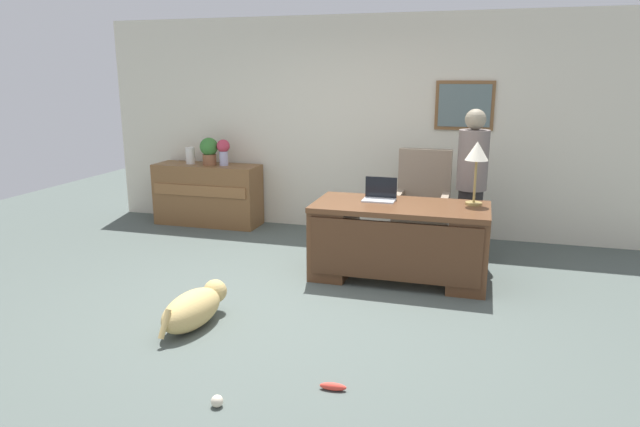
{
  "coord_description": "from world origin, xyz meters",
  "views": [
    {
      "loc": [
        1.48,
        -4.46,
        1.97
      ],
      "look_at": [
        0.11,
        0.3,
        0.75
      ],
      "focal_mm": 31.54,
      "sensor_mm": 36.0,
      "label": 1
    }
  ],
  "objects_px": {
    "vase_with_flowers": "(223,150)",
    "dog_toy_ball": "(217,401)",
    "potted_plant": "(209,150)",
    "armchair": "(422,207)",
    "credenza": "(208,194)",
    "desk": "(399,239)",
    "person_standing": "(471,184)",
    "vase_empty": "(190,156)",
    "laptop": "(380,195)",
    "dog_toy_bone": "(333,387)",
    "desk_lamp": "(477,155)",
    "dog_lying": "(194,308)"
  },
  "relations": [
    {
      "from": "vase_empty",
      "to": "armchair",
      "type": "bearing_deg",
      "value": -6.84
    },
    {
      "from": "armchair",
      "to": "dog_toy_ball",
      "type": "bearing_deg",
      "value": -103.17
    },
    {
      "from": "person_standing",
      "to": "dog_toy_ball",
      "type": "bearing_deg",
      "value": -112.2
    },
    {
      "from": "vase_empty",
      "to": "laptop",
      "type": "bearing_deg",
      "value": -24.0
    },
    {
      "from": "desk",
      "to": "potted_plant",
      "type": "distance_m",
      "value": 3.15
    },
    {
      "from": "armchair",
      "to": "vase_empty",
      "type": "relative_size",
      "value": 5.16
    },
    {
      "from": "vase_with_flowers",
      "to": "potted_plant",
      "type": "distance_m",
      "value": 0.21
    },
    {
      "from": "vase_empty",
      "to": "dog_toy_bone",
      "type": "height_order",
      "value": "vase_empty"
    },
    {
      "from": "potted_plant",
      "to": "dog_toy_ball",
      "type": "relative_size",
      "value": 4.75
    },
    {
      "from": "laptop",
      "to": "dog_toy_ball",
      "type": "distance_m",
      "value": 2.86
    },
    {
      "from": "vase_with_flowers",
      "to": "vase_empty",
      "type": "xyz_separation_m",
      "value": [
        -0.49,
        0.0,
        -0.09
      ]
    },
    {
      "from": "credenza",
      "to": "laptop",
      "type": "height_order",
      "value": "laptop"
    },
    {
      "from": "potted_plant",
      "to": "person_standing",
      "type": "bearing_deg",
      "value": -10.04
    },
    {
      "from": "armchair",
      "to": "dog_toy_bone",
      "type": "bearing_deg",
      "value": -93.65
    },
    {
      "from": "dog_toy_bone",
      "to": "dog_toy_ball",
      "type": "bearing_deg",
      "value": -149.25
    },
    {
      "from": "credenza",
      "to": "dog_lying",
      "type": "relative_size",
      "value": 1.7
    },
    {
      "from": "desk",
      "to": "desk_lamp",
      "type": "distance_m",
      "value": 1.09
    },
    {
      "from": "dog_toy_ball",
      "to": "credenza",
      "type": "bearing_deg",
      "value": 117.58
    },
    {
      "from": "desk_lamp",
      "to": "dog_toy_bone",
      "type": "distance_m",
      "value": 2.78
    },
    {
      "from": "credenza",
      "to": "potted_plant",
      "type": "height_order",
      "value": "potted_plant"
    },
    {
      "from": "potted_plant",
      "to": "laptop",
      "type": "bearing_deg",
      "value": -26.33
    },
    {
      "from": "armchair",
      "to": "desk_lamp",
      "type": "xyz_separation_m",
      "value": [
        0.57,
        -0.82,
        0.73
      ]
    },
    {
      "from": "desk",
      "to": "laptop",
      "type": "distance_m",
      "value": 0.49
    },
    {
      "from": "credenza",
      "to": "person_standing",
      "type": "distance_m",
      "value": 3.51
    },
    {
      "from": "dog_toy_bone",
      "to": "desk",
      "type": "bearing_deg",
      "value": 87.47
    },
    {
      "from": "desk",
      "to": "credenza",
      "type": "distance_m",
      "value": 3.13
    },
    {
      "from": "armchair",
      "to": "dog_toy_bone",
      "type": "xyz_separation_m",
      "value": [
        -0.2,
        -3.2,
        -0.48
      ]
    },
    {
      "from": "potted_plant",
      "to": "armchair",
      "type": "bearing_deg",
      "value": -7.51
    },
    {
      "from": "credenza",
      "to": "desk_lamp",
      "type": "bearing_deg",
      "value": -18.98
    },
    {
      "from": "person_standing",
      "to": "vase_with_flowers",
      "type": "distance_m",
      "value": 3.24
    },
    {
      "from": "person_standing",
      "to": "vase_with_flowers",
      "type": "height_order",
      "value": "person_standing"
    },
    {
      "from": "person_standing",
      "to": "desk_lamp",
      "type": "distance_m",
      "value": 0.72
    },
    {
      "from": "armchair",
      "to": "laptop",
      "type": "bearing_deg",
      "value": -111.34
    },
    {
      "from": "credenza",
      "to": "vase_with_flowers",
      "type": "relative_size",
      "value": 4.15
    },
    {
      "from": "person_standing",
      "to": "vase_empty",
      "type": "relative_size",
      "value": 7.32
    },
    {
      "from": "vase_empty",
      "to": "credenza",
      "type": "bearing_deg",
      "value": -0.32
    },
    {
      "from": "credenza",
      "to": "desk_lamp",
      "type": "distance_m",
      "value": 3.77
    },
    {
      "from": "potted_plant",
      "to": "dog_toy_ball",
      "type": "bearing_deg",
      "value": -62.96
    },
    {
      "from": "vase_with_flowers",
      "to": "dog_toy_bone",
      "type": "xyz_separation_m",
      "value": [
        2.44,
        -3.58,
        -0.99
      ]
    },
    {
      "from": "potted_plant",
      "to": "dog_toy_bone",
      "type": "xyz_separation_m",
      "value": [
        2.65,
        -3.58,
        -0.99
      ]
    },
    {
      "from": "person_standing",
      "to": "laptop",
      "type": "distance_m",
      "value": 1.08
    },
    {
      "from": "armchair",
      "to": "desk",
      "type": "bearing_deg",
      "value": -95.97
    },
    {
      "from": "dog_toy_ball",
      "to": "dog_toy_bone",
      "type": "xyz_separation_m",
      "value": [
        0.63,
        0.38,
        -0.01
      ]
    },
    {
      "from": "credenza",
      "to": "laptop",
      "type": "xyz_separation_m",
      "value": [
        2.56,
        -1.24,
        0.4
      ]
    },
    {
      "from": "vase_empty",
      "to": "dog_lying",
      "type": "bearing_deg",
      "value": -61.38
    },
    {
      "from": "laptop",
      "to": "armchair",
      "type": "bearing_deg",
      "value": 68.66
    },
    {
      "from": "potted_plant",
      "to": "dog_toy_bone",
      "type": "bearing_deg",
      "value": -53.45
    },
    {
      "from": "armchair",
      "to": "laptop",
      "type": "height_order",
      "value": "armchair"
    },
    {
      "from": "dog_toy_ball",
      "to": "laptop",
      "type": "bearing_deg",
      "value": 79.59
    },
    {
      "from": "vase_with_flowers",
      "to": "dog_toy_ball",
      "type": "distance_m",
      "value": 4.46
    }
  ]
}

